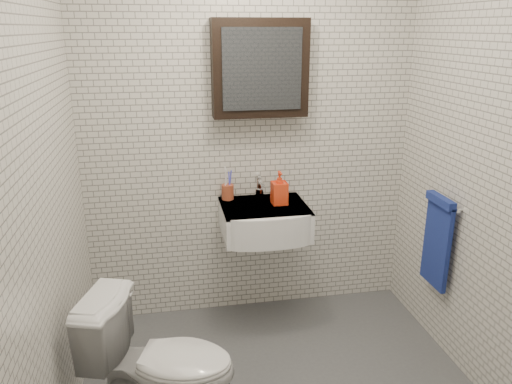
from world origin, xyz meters
TOP-DOWN VIEW (x-y plane):
  - room_shell at (0.00, 0.00)m, footprint 2.22×2.02m
  - washbasin at (0.05, 0.73)m, footprint 0.55×0.50m
  - faucet at (0.05, 0.93)m, footprint 0.06×0.20m
  - mirror_cabinet at (0.05, 0.93)m, footprint 0.60×0.15m
  - towel_rail at (1.04, 0.35)m, footprint 0.09×0.30m
  - toothbrush_cup at (-0.16, 0.94)m, footprint 0.10×0.10m
  - soap_bottle at (0.15, 0.78)m, footprint 0.10×0.10m
  - toilet at (-0.64, -0.09)m, footprint 0.81×0.61m

SIDE VIEW (x-z plane):
  - toilet at x=-0.64m, z-range 0.00..0.73m
  - towel_rail at x=1.04m, z-range 0.43..1.01m
  - washbasin at x=0.05m, z-range 0.66..0.86m
  - toothbrush_cup at x=-0.16m, z-range 0.80..1.02m
  - faucet at x=0.05m, z-range 0.84..0.99m
  - soap_bottle at x=0.15m, z-range 0.85..1.07m
  - room_shell at x=0.00m, z-range 0.21..2.72m
  - mirror_cabinet at x=0.05m, z-range 1.40..2.00m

